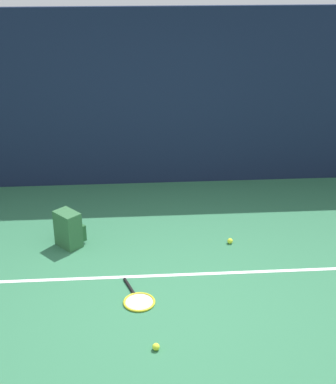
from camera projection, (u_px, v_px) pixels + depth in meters
ground_plane at (171, 298)px, 5.56m from camera, size 12.00×12.00×0.00m
back_fence at (155, 100)px, 7.76m from camera, size 10.00×0.10×2.52m
court_line at (168, 275)px, 5.94m from camera, size 9.00×0.05×0.00m
tennis_racket at (138, 300)px, 5.50m from camera, size 0.41×0.64×0.03m
backpack at (69, 229)px, 6.45m from camera, size 0.38×0.38×0.44m
tennis_ball_by_fence at (156, 347)px, 4.84m from camera, size 0.07×0.07×0.07m
tennis_ball_mid_court at (230, 241)px, 6.56m from camera, size 0.07×0.07×0.07m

